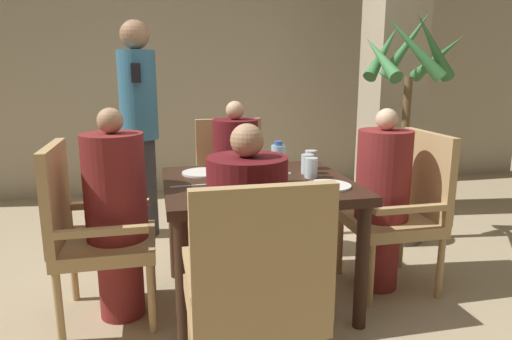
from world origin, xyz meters
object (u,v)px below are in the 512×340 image
(diner_in_right_chair, at_px, (382,198))
(diner_in_near_chair, at_px, (247,258))
(chair_far_side, at_px, (232,180))
(diner_in_far_chair, at_px, (236,177))
(standing_host, at_px, (140,124))
(plate_main_right, at_px, (231,186))
(plate_dessert_center, at_px, (203,173))
(glass_tall_mid, at_px, (311,160))
(chair_near_corner, at_px, (255,290))
(potted_palm, at_px, (403,149))
(bowl_small, at_px, (232,194))
(water_bottle, at_px, (278,163))
(teacup_with_saucer, at_px, (297,190))
(plate_main_left, at_px, (327,186))
(glass_tall_far, at_px, (307,164))
(chair_right_side, at_px, (403,206))
(chair_left_side, at_px, (89,228))
(glass_tall_near, at_px, (311,168))
(diner_in_left_chair, at_px, (117,213))

(diner_in_right_chair, distance_m, diner_in_near_chair, 1.21)
(chair_far_side, xyz_separation_m, diner_in_far_chair, (-0.00, -0.15, 0.06))
(standing_host, height_order, plate_main_right, standing_host)
(plate_main_right, bearing_deg, diner_in_near_chair, -93.17)
(plate_dessert_center, relative_size, glass_tall_mid, 2.16)
(chair_near_corner, height_order, glass_tall_mid, chair_near_corner)
(potted_palm, distance_m, bowl_small, 1.82)
(plate_main_right, bearing_deg, water_bottle, 10.39)
(standing_host, relative_size, teacup_with_saucer, 14.51)
(plate_main_left, xyz_separation_m, bowl_small, (-0.53, -0.10, 0.02))
(glass_tall_far, bearing_deg, water_bottle, -142.94)
(standing_host, bearing_deg, plate_main_right, -70.31)
(chair_right_side, distance_m, teacup_with_saucer, 0.89)
(chair_near_corner, distance_m, plate_dessert_center, 1.13)
(glass_tall_mid, height_order, glass_tall_far, same)
(chair_left_side, distance_m, diner_in_far_chair, 1.17)
(plate_dessert_center, distance_m, glass_tall_near, 0.64)
(diner_in_far_chair, height_order, water_bottle, diner_in_far_chair)
(teacup_with_saucer, height_order, water_bottle, water_bottle)
(chair_right_side, xyz_separation_m, plate_main_right, (-1.09, -0.12, 0.21))
(potted_palm, bearing_deg, plate_main_right, -150.93)
(plate_main_right, bearing_deg, chair_near_corner, -92.55)
(plate_dessert_center, height_order, teacup_with_saucer, teacup_with_saucer)
(chair_far_side, height_order, water_bottle, chair_far_side)
(chair_left_side, relative_size, diner_in_near_chair, 0.85)
(chair_far_side, height_order, glass_tall_mid, chair_far_side)
(diner_in_far_chair, distance_m, chair_right_side, 1.17)
(diner_in_left_chair, distance_m, bowl_small, 0.67)
(diner_in_right_chair, height_order, glass_tall_near, diner_in_right_chair)
(diner_in_right_chair, bearing_deg, diner_in_left_chair, 180.00)
(plate_main_left, bearing_deg, chair_right_side, 20.32)
(potted_palm, relative_size, plate_main_left, 7.12)
(chair_left_side, relative_size, plate_dessert_center, 3.85)
(diner_in_near_chair, height_order, plate_main_left, diner_in_near_chair)
(diner_in_far_chair, distance_m, standing_host, 0.92)
(diner_in_near_chair, bearing_deg, diner_in_right_chair, 36.38)
(bowl_small, bearing_deg, glass_tall_far, 38.83)
(diner_in_right_chair, xyz_separation_m, standing_host, (-1.43, 1.25, 0.34))
(teacup_with_saucer, relative_size, glass_tall_near, 1.01)
(chair_left_side, relative_size, plate_main_left, 3.85)
(chair_left_side, height_order, potted_palm, potted_palm)
(diner_in_left_chair, bearing_deg, chair_right_side, 0.00)
(water_bottle, bearing_deg, diner_in_far_chair, 97.13)
(potted_palm, bearing_deg, chair_right_side, -118.98)
(chair_right_side, distance_m, plate_main_left, 0.66)
(glass_tall_near, bearing_deg, teacup_with_saucer, -119.24)
(diner_in_right_chair, xyz_separation_m, plate_dessert_center, (-1.05, 0.24, 0.16))
(potted_palm, bearing_deg, water_bottle, -147.38)
(chair_near_corner, relative_size, glass_tall_mid, 8.32)
(chair_right_side, height_order, water_bottle, chair_right_side)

